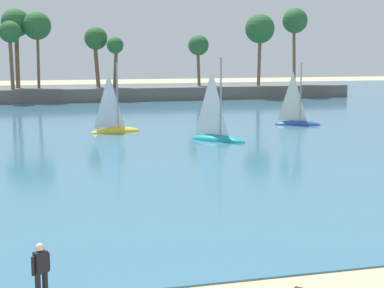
{
  "coord_description": "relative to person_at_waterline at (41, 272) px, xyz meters",
  "views": [
    {
      "loc": [
        -2.62,
        -9.01,
        6.53
      ],
      "look_at": [
        2.82,
        11.98,
        3.09
      ],
      "focal_mm": 54.56,
      "sensor_mm": 36.0,
      "label": 1
    }
  ],
  "objects": [
    {
      "name": "sea",
      "position": [
        2.8,
        51.89,
        -0.86
      ],
      "size": [
        220.0,
        103.55,
        0.06
      ],
      "primitive_type": "cube",
      "color": "#386B84",
      "rests_on": "ground"
    },
    {
      "name": "palm_headland",
      "position": [
        3.51,
        63.75,
        2.96
      ],
      "size": [
        80.11,
        6.89,
        13.08
      ],
      "color": "#605B54",
      "rests_on": "ground"
    },
    {
      "name": "person_at_waterline",
      "position": [
        0.0,
        0.0,
        0.0
      ],
      "size": [
        0.47,
        0.35,
        1.67
      ],
      "color": "black",
      "rests_on": "ground"
    },
    {
      "name": "sailboat_near_shore",
      "position": [
        5.85,
        32.07,
        -0.29
      ],
      "size": [
        4.31,
        2.05,
        6.02
      ],
      "color": "yellow",
      "rests_on": "sea"
    },
    {
      "name": "sailboat_mid_bay",
      "position": [
        22.17,
        32.75,
        -0.3
      ],
      "size": [
        4.25,
        2.61,
        5.91
      ],
      "color": "#234793",
      "rests_on": "sea"
    },
    {
      "name": "sailboat_toward_headland",
      "position": [
        12.59,
        25.72,
        -0.25
      ],
      "size": [
        4.06,
        4.21,
        6.53
      ],
      "color": "teal",
      "rests_on": "sea"
    }
  ]
}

